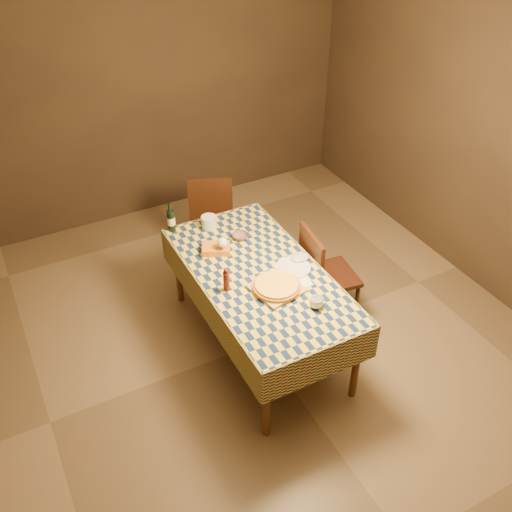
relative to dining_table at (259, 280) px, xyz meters
name	(u,v)px	position (x,y,z in m)	size (l,w,h in m)	color
room	(259,210)	(0.00, 0.00, 0.66)	(5.00, 5.10, 2.70)	brown
dining_table	(259,280)	(0.00, 0.00, 0.00)	(0.94, 1.84, 0.77)	brown
cutting_board	(276,288)	(0.02, -0.24, 0.09)	(0.33, 0.33, 0.02)	tan
pizza	(277,286)	(0.02, -0.24, 0.11)	(0.42, 0.42, 0.04)	#9A5C19
pepper_mill	(226,280)	(-0.31, -0.07, 0.17)	(0.06, 0.06, 0.20)	#541313
bowl	(240,236)	(0.08, 0.48, 0.10)	(0.14, 0.14, 0.04)	#674956
wine_glass	(222,243)	(-0.15, 0.34, 0.19)	(0.09, 0.09, 0.16)	white
wine_bottle	(171,220)	(-0.39, 0.87, 0.18)	(0.08, 0.08, 0.27)	black
deli_tub	(209,222)	(-0.09, 0.76, 0.13)	(0.13, 0.13, 0.11)	silver
takeout_container	(216,249)	(-0.18, 0.41, 0.10)	(0.23, 0.16, 0.06)	orange
white_plate	(293,268)	(0.26, -0.08, 0.08)	(0.28, 0.28, 0.02)	silver
tumbler	(316,302)	(0.18, -0.54, 0.12)	(0.10, 0.10, 0.08)	white
flour_patch	(295,281)	(0.20, -0.22, 0.08)	(0.23, 0.17, 0.00)	white
flour_bag	(300,257)	(0.37, 0.00, 0.10)	(0.17, 0.12, 0.05)	#95A6BF
chair_far	(211,209)	(0.19, 1.37, -0.17)	(0.55, 0.56, 0.93)	black
chair_right	(322,272)	(0.63, 0.04, -0.17)	(0.48, 0.47, 0.93)	black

